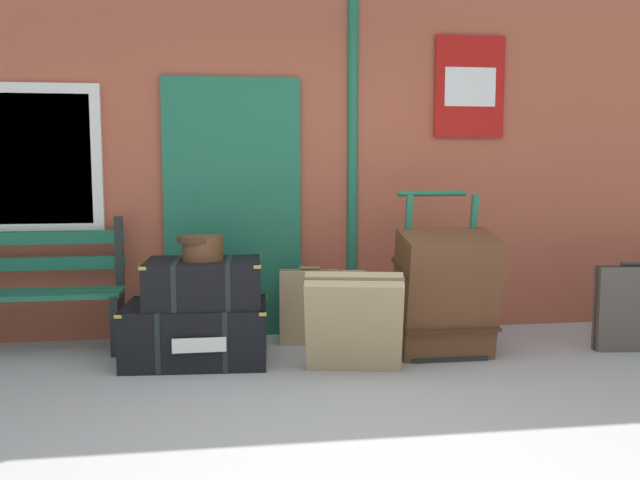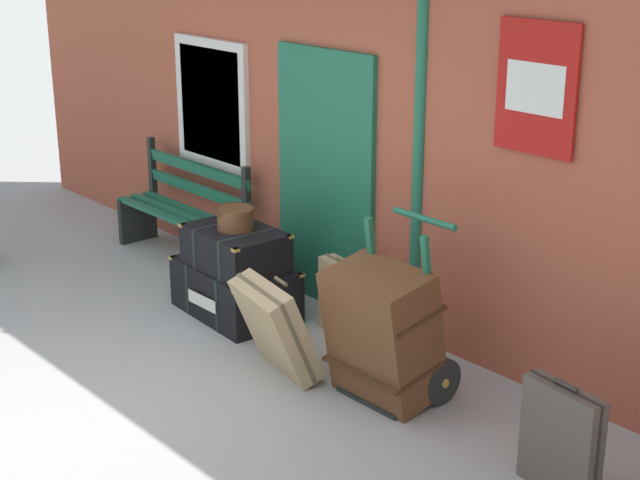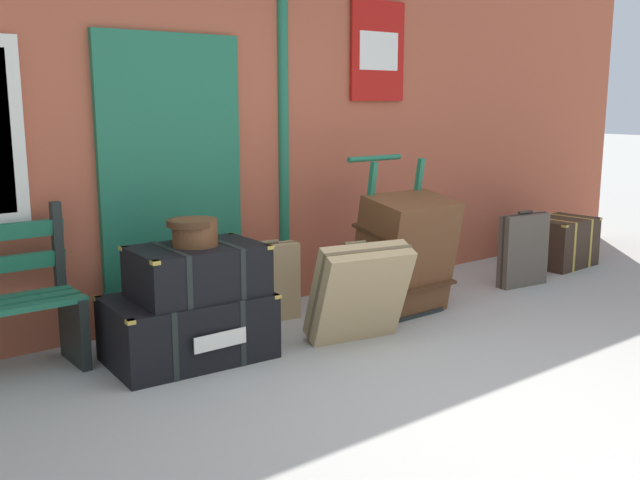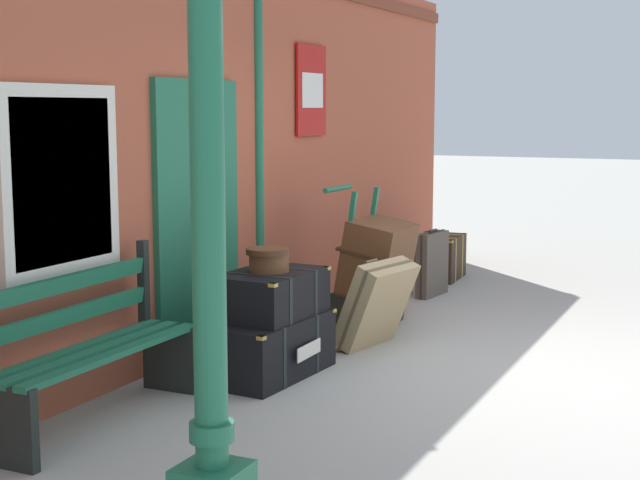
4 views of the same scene
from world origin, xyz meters
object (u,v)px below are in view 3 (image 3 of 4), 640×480
object	(u,v)px
round_hatbox	(194,230)
suitcase_oxblood	(359,293)
steamer_trunk_base	(188,327)
steamer_trunk_middle	(197,271)
porters_trolley	(389,275)
suitcase_slate	(523,250)
large_brown_trunk	(405,254)
suitcase_olive	(268,283)
corner_trunk	(560,242)

from	to	relation	value
round_hatbox	suitcase_oxblood	distance (m)	1.20
steamer_trunk_base	steamer_trunk_middle	xyz separation A→B (m)	(0.06, -0.03, 0.37)
steamer_trunk_middle	round_hatbox	size ratio (longest dim) A/B	2.62
porters_trolley	suitcase_slate	size ratio (longest dim) A/B	1.76
large_brown_trunk	suitcase_slate	bearing A→B (deg)	-1.73
suitcase_slate	porters_trolley	bearing A→B (deg)	171.51
porters_trolley	suitcase_olive	xyz separation A→B (m)	(-0.93, 0.33, 0.02)
suitcase_olive	steamer_trunk_middle	bearing A→B (deg)	-153.74
porters_trolley	suitcase_olive	bearing A→B (deg)	160.42
steamer_trunk_base	corner_trunk	size ratio (longest dim) A/B	1.47
steamer_trunk_base	round_hatbox	size ratio (longest dim) A/B	3.29
round_hatbox	suitcase_olive	size ratio (longest dim) A/B	0.51
large_brown_trunk	suitcase_oxblood	world-z (taller)	large_brown_trunk
suitcase_olive	corner_trunk	world-z (taller)	suitcase_olive
suitcase_oxblood	corner_trunk	bearing A→B (deg)	9.28
large_brown_trunk	corner_trunk	bearing A→B (deg)	4.96
round_hatbox	suitcase_oxblood	bearing A→B (deg)	-22.31
round_hatbox	corner_trunk	distance (m)	4.20
round_hatbox	large_brown_trunk	xyz separation A→B (m)	(1.75, -0.11, -0.37)
porters_trolley	suitcase_oxblood	xyz separation A→B (m)	(-0.74, -0.48, 0.08)
porters_trolley	suitcase_slate	xyz separation A→B (m)	(1.44, -0.21, 0.05)
steamer_trunk_middle	suitcase_slate	distance (m)	3.20
large_brown_trunk	corner_trunk	xyz separation A→B (m)	(2.40, 0.21, -0.23)
large_brown_trunk	suitcase_oxblood	bearing A→B (deg)	-157.59
large_brown_trunk	corner_trunk	world-z (taller)	large_brown_trunk
large_brown_trunk	round_hatbox	bearing A→B (deg)	176.37
steamer_trunk_middle	suitcase_olive	distance (m)	0.95
porters_trolley	corner_trunk	bearing A→B (deg)	0.87
round_hatbox	suitcase_oxblood	size ratio (longest dim) A/B	0.44
round_hatbox	suitcase_olive	bearing A→B (deg)	25.54
steamer_trunk_base	suitcase_olive	xyz separation A→B (m)	(0.87, 0.37, 0.08)
porters_trolley	large_brown_trunk	distance (m)	0.26
steamer_trunk_middle	large_brown_trunk	size ratio (longest dim) A/B	0.89
round_hatbox	large_brown_trunk	world-z (taller)	large_brown_trunk
porters_trolley	corner_trunk	distance (m)	2.40
steamer_trunk_base	porters_trolley	size ratio (longest dim) A/B	0.87
steamer_trunk_base	suitcase_slate	world-z (taller)	suitcase_slate
corner_trunk	suitcase_olive	bearing A→B (deg)	174.93
steamer_trunk_base	porters_trolley	xyz separation A→B (m)	(1.80, 0.04, 0.06)
large_brown_trunk	suitcase_oxblood	distance (m)	0.81
steamer_trunk_middle	suitcase_oxblood	bearing A→B (deg)	-22.06
round_hatbox	porters_trolley	distance (m)	1.84
large_brown_trunk	suitcase_olive	bearing A→B (deg)	151.65
porters_trolley	steamer_trunk_base	bearing A→B (deg)	-178.87
steamer_trunk_base	suitcase_olive	size ratio (longest dim) A/B	1.69
steamer_trunk_base	suitcase_slate	xyz separation A→B (m)	(3.24, -0.18, 0.11)
suitcase_olive	steamer_trunk_base	bearing A→B (deg)	-157.15
steamer_trunk_base	suitcase_oxblood	xyz separation A→B (m)	(1.07, -0.44, 0.14)
steamer_trunk_base	suitcase_olive	distance (m)	0.95
steamer_trunk_base	round_hatbox	bearing A→B (deg)	-25.70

